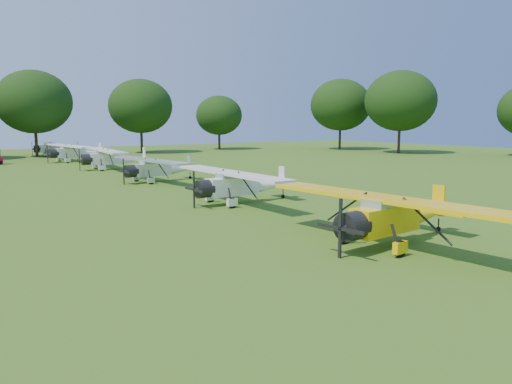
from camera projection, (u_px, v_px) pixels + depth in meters
ground at (262, 211)px, 29.95m from camera, size 160.00×160.00×0.00m
tree_belt at (308, 78)px, 30.92m from camera, size 137.36×130.27×14.52m
aircraft_2 at (393, 213)px, 21.75m from camera, size 7.65×12.18×2.39m
aircraft_3 at (239, 183)px, 32.74m from camera, size 7.35×11.67×2.31m
aircraft_4 at (157, 167)px, 44.31m from camera, size 7.09×11.27×2.21m
aircraft_5 at (112, 157)px, 55.53m from camera, size 7.70×12.26×2.41m
aircraft_6 at (74, 151)px, 65.92m from camera, size 7.70×12.22×2.40m
aircraft_7 at (55, 147)px, 77.26m from camera, size 7.07×11.20×2.20m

